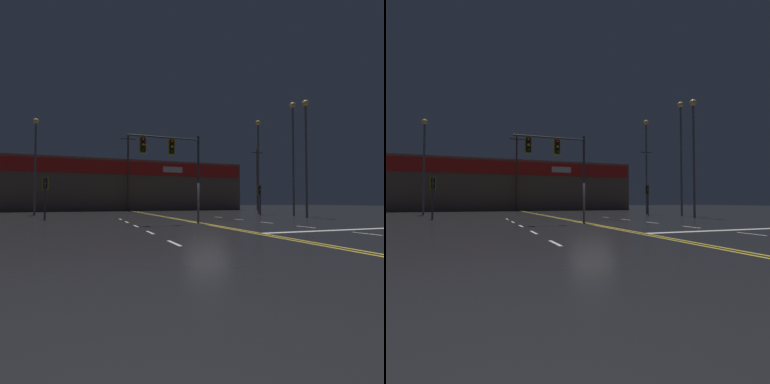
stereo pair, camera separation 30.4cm
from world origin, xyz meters
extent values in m
plane|color=black|center=(0.00, 0.00, 0.00)|extent=(200.00, 200.00, 0.00)
cube|color=gold|center=(-0.15, 0.00, 0.00)|extent=(0.12, 60.00, 0.01)
cube|color=gold|center=(0.15, 0.00, 0.00)|extent=(0.12, 60.00, 0.01)
cube|color=silver|center=(-4.18, -7.20, 0.00)|extent=(0.12, 1.40, 0.01)
cube|color=silver|center=(-4.18, -3.60, 0.00)|extent=(0.12, 1.40, 0.01)
cube|color=silver|center=(-4.18, 0.00, 0.00)|extent=(0.12, 1.40, 0.01)
cube|color=silver|center=(-4.18, 3.60, 0.00)|extent=(0.12, 1.40, 0.01)
cube|color=silver|center=(-4.18, 7.20, 0.00)|extent=(0.12, 1.40, 0.01)
cube|color=silver|center=(4.18, -7.20, 0.00)|extent=(0.12, 1.40, 0.01)
cube|color=silver|center=(4.18, -3.60, 0.00)|extent=(0.12, 1.40, 0.01)
cube|color=silver|center=(4.18, 0.00, 0.00)|extent=(0.12, 1.40, 0.01)
cube|color=silver|center=(4.18, 3.60, 0.00)|extent=(0.12, 1.40, 0.01)
cube|color=silver|center=(4.18, 7.20, 0.00)|extent=(0.12, 1.40, 0.01)
cube|color=silver|center=(4.18, -5.59, 0.00)|extent=(8.02, 0.40, 0.01)
cylinder|color=#38383D|center=(-0.18, 0.87, 2.72)|extent=(0.14, 0.14, 5.45)
cylinder|color=#38383D|center=(-2.36, 0.87, 5.20)|extent=(4.36, 0.10, 0.10)
cube|color=black|center=(-1.92, 0.87, 4.66)|extent=(0.28, 0.24, 0.84)
cube|color=gold|center=(-1.92, 0.87, 4.66)|extent=(0.42, 0.08, 0.99)
sphere|color=#500705|center=(-1.92, 0.72, 4.91)|extent=(0.17, 0.17, 0.17)
sphere|color=orange|center=(-1.92, 0.72, 4.66)|extent=(0.17, 0.17, 0.17)
sphere|color=#084513|center=(-1.92, 0.72, 4.40)|extent=(0.17, 0.17, 0.17)
cube|color=black|center=(-3.67, 0.87, 4.66)|extent=(0.28, 0.24, 0.84)
cube|color=gold|center=(-3.67, 0.87, 4.66)|extent=(0.42, 0.08, 0.99)
sphere|color=#500705|center=(-3.67, 0.72, 4.91)|extent=(0.17, 0.17, 0.17)
sphere|color=orange|center=(-3.67, 0.72, 4.66)|extent=(0.17, 0.17, 0.17)
sphere|color=#084513|center=(-3.67, 0.72, 4.40)|extent=(0.17, 0.17, 0.17)
cylinder|color=#38383D|center=(9.67, 9.13, 1.50)|extent=(0.13, 0.13, 3.01)
cube|color=black|center=(9.67, 9.31, 2.54)|extent=(0.28, 0.24, 0.84)
cube|color=gold|center=(9.67, 9.31, 2.54)|extent=(0.42, 0.08, 0.99)
sphere|color=#500705|center=(9.67, 9.15, 2.79)|extent=(0.17, 0.17, 0.17)
sphere|color=orange|center=(9.67, 9.15, 2.54)|extent=(0.17, 0.17, 0.17)
sphere|color=#084513|center=(9.67, 9.15, 2.29)|extent=(0.17, 0.17, 0.17)
cylinder|color=#38383D|center=(-9.59, 8.52, 1.60)|extent=(0.13, 0.13, 3.20)
cube|color=black|center=(-9.59, 8.70, 2.73)|extent=(0.28, 0.24, 0.84)
cube|color=gold|center=(-9.59, 8.70, 2.73)|extent=(0.42, 0.08, 0.99)
sphere|color=#500705|center=(-9.59, 8.54, 2.99)|extent=(0.17, 0.17, 0.17)
sphere|color=orange|center=(-9.59, 8.54, 2.73)|extent=(0.17, 0.17, 0.17)
sphere|color=#084513|center=(-9.59, 8.54, 2.48)|extent=(0.17, 0.17, 0.17)
cylinder|color=#59595E|center=(-11.49, 17.60, 4.73)|extent=(0.20, 0.20, 9.45)
sphere|color=#F4C666|center=(-11.49, 17.60, 9.62)|extent=(0.56, 0.56, 0.56)
cylinder|color=#59595E|center=(11.00, 4.11, 4.84)|extent=(0.20, 0.20, 9.67)
sphere|color=#F4C666|center=(11.00, 4.11, 9.84)|extent=(0.56, 0.56, 0.56)
cylinder|color=#59595E|center=(11.81, 12.76, 5.11)|extent=(0.20, 0.20, 10.22)
sphere|color=#F4C666|center=(11.81, 12.76, 10.39)|extent=(0.56, 0.56, 0.56)
cylinder|color=#59595E|center=(12.37, 7.47, 5.35)|extent=(0.20, 0.20, 10.69)
sphere|color=#F4C666|center=(12.37, 7.47, 10.86)|extent=(0.56, 0.56, 0.56)
cube|color=brown|center=(0.00, 34.53, 3.95)|extent=(37.71, 10.00, 7.90)
cube|color=red|center=(0.00, 29.43, 6.51)|extent=(36.95, 0.20, 1.97)
cube|color=white|center=(6.60, 29.38, 6.51)|extent=(3.20, 0.16, 0.90)
cylinder|color=#4C3828|center=(-0.60, 28.64, 5.69)|extent=(0.26, 0.26, 11.37)
cube|color=#4C3828|center=(-0.60, 28.64, 10.77)|extent=(2.20, 0.12, 0.12)
cylinder|color=#4C3828|center=(21.79, 28.64, 5.30)|extent=(0.26, 0.26, 10.60)
cube|color=#4C3828|center=(21.79, 28.64, 10.00)|extent=(2.20, 0.12, 0.12)
camera|label=1|loc=(-6.95, -16.41, 1.31)|focal=28.00mm
camera|label=2|loc=(-6.67, -16.52, 1.31)|focal=28.00mm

